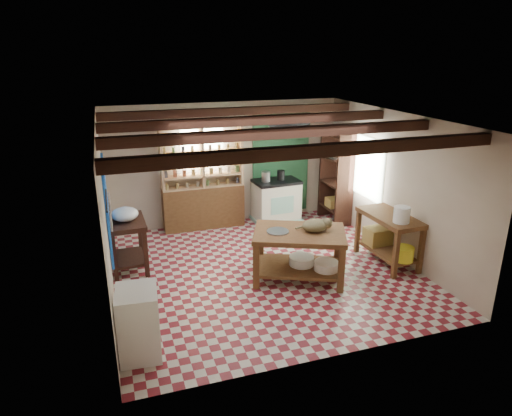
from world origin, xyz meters
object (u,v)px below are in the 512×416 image
object	(u,v)px
right_counter	(388,239)
work_table	(299,255)
prep_table	(128,245)
cat	(315,225)
stove	(276,201)
white_cabinet	(139,323)

from	to	relation	value
right_counter	work_table	bearing A→B (deg)	179.37
prep_table	right_counter	bearing A→B (deg)	-16.51
right_counter	cat	xyz separation A→B (m)	(-1.48, -0.11, 0.48)
right_counter	stove	bearing A→B (deg)	111.91
work_table	white_cabinet	xyz separation A→B (m)	(-2.67, -1.24, 0.03)
work_table	right_counter	xyz separation A→B (m)	(1.73, 0.05, 0.03)
white_cabinet	cat	bearing A→B (deg)	26.79
stove	white_cabinet	world-z (taller)	stove
work_table	white_cabinet	distance (m)	2.94
work_table	right_counter	world-z (taller)	right_counter
work_table	right_counter	bearing A→B (deg)	25.48
work_table	prep_table	size ratio (longest dim) A/B	1.62
stove	right_counter	bearing A→B (deg)	-69.49
work_table	prep_table	xyz separation A→B (m)	(-2.65, 1.21, 0.04)
prep_table	white_cabinet	xyz separation A→B (m)	(-0.02, -2.45, -0.01)
work_table	stove	bearing A→B (deg)	101.10
work_table	cat	size ratio (longest dim) A/B	3.33
work_table	right_counter	size ratio (longest dim) A/B	1.17
stove	white_cabinet	distance (m)	5.03
right_counter	cat	distance (m)	1.56
cat	white_cabinet	bearing A→B (deg)	-144.13
right_counter	white_cabinet	bearing A→B (deg)	-165.99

